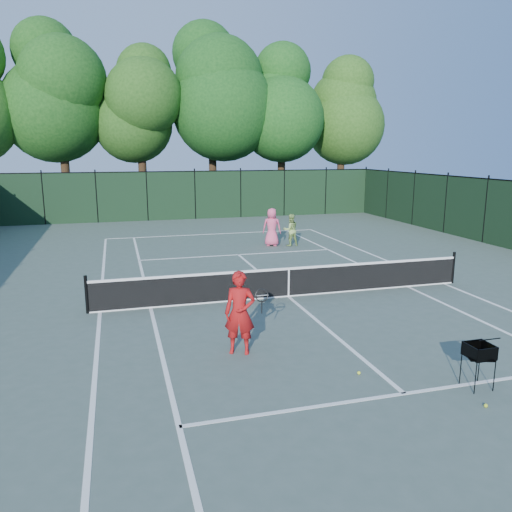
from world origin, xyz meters
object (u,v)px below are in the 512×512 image
object	(u,v)px
coach	(240,313)
loose_ball_midcourt	(359,373)
ball_hopper	(479,351)
loose_ball_near_cart	(486,406)
player_green	(291,230)
player_pink	(272,227)

from	to	relation	value
coach	loose_ball_midcourt	bearing A→B (deg)	-19.33
ball_hopper	loose_ball_near_cart	size ratio (longest dim) A/B	12.72
ball_hopper	loose_ball_midcourt	xyz separation A→B (m)	(-1.86, 1.10, -0.69)
player_green	loose_ball_midcourt	bearing A→B (deg)	73.74
player_pink	player_green	xyz separation A→B (m)	(0.83, -0.25, -0.13)
player_green	loose_ball_near_cart	world-z (taller)	player_green
coach	loose_ball_near_cart	world-z (taller)	coach
coach	player_green	world-z (taller)	coach
loose_ball_midcourt	player_green	bearing A→B (deg)	76.19
loose_ball_near_cart	loose_ball_midcourt	xyz separation A→B (m)	(-1.52, 1.77, 0.00)
coach	player_pink	xyz separation A→B (m)	(4.41, 11.70, -0.04)
loose_ball_near_cart	loose_ball_midcourt	size ratio (longest dim) A/B	1.00
coach	loose_ball_near_cart	distance (m)	5.03
loose_ball_near_cart	player_pink	bearing A→B (deg)	86.67
player_green	ball_hopper	xyz separation A→B (m)	(-1.37, -14.25, -0.02)
loose_ball_midcourt	loose_ball_near_cart	bearing A→B (deg)	-49.42
player_green	loose_ball_near_cart	bearing A→B (deg)	80.99
coach	loose_ball_midcourt	xyz separation A→B (m)	(2.01, -1.70, -0.89)
player_pink	loose_ball_midcourt	world-z (taller)	player_pink
player_pink	ball_hopper	size ratio (longest dim) A/B	2.02
coach	loose_ball_midcourt	distance (m)	2.78
coach	loose_ball_near_cart	size ratio (longest dim) A/B	27.01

